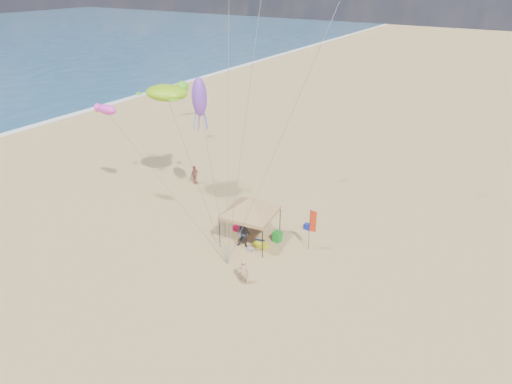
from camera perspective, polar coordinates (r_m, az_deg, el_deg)
ground at (r=26.86m, az=-3.48°, el=-10.10°), size 280.00×280.00×0.00m
canopy_tent at (r=28.04m, az=-0.73°, el=-0.92°), size 5.95×5.95×3.71m
feather_flag at (r=27.84m, az=7.22°, el=-4.04°), size 0.45×0.04×2.90m
cooler_red at (r=30.55m, az=-2.41°, el=-4.68°), size 0.54×0.38×0.38m
cooler_blue at (r=30.92m, az=6.69°, el=-4.44°), size 0.54×0.38×0.38m
bag_navy at (r=29.10m, az=0.47°, el=-6.42°), size 0.69×0.54×0.36m
bag_orange at (r=32.78m, az=-0.69°, el=-2.35°), size 0.54×0.69×0.36m
chair_green at (r=29.37m, az=2.77°, el=-5.72°), size 0.50×0.50×0.70m
chair_yellow at (r=31.47m, az=-2.51°, el=-3.34°), size 0.50×0.50×0.70m
crate_grey at (r=28.44m, az=-0.71°, el=-7.39°), size 0.34×0.30×0.28m
beach_cart at (r=28.79m, az=0.68°, el=-6.77°), size 0.90×0.50×0.24m
person_near_a at (r=25.45m, az=-1.62°, el=-10.18°), size 0.67×0.56×1.58m
person_near_b at (r=28.48m, az=-1.62°, el=-5.41°), size 1.06×0.90×1.89m
person_near_c at (r=30.74m, az=0.15°, el=-2.85°), size 1.30×0.90×1.85m
person_far_a at (r=37.30m, az=-7.88°, el=2.22°), size 0.44×0.97×1.62m
turtle_kite at (r=33.17m, az=-11.39°, el=12.39°), size 3.31×2.67×1.09m
fish_kite at (r=33.25m, az=-18.56°, el=10.00°), size 1.76×1.32×0.70m
squid_kite at (r=30.01m, az=-7.27°, el=12.00°), size 1.12×1.12×2.60m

